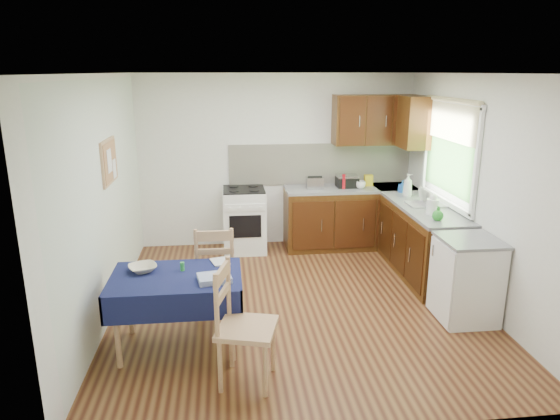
{
  "coord_description": "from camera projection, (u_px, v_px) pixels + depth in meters",
  "views": [
    {
      "loc": [
        -0.75,
        -5.08,
        2.52
      ],
      "look_at": [
        -0.17,
        0.11,
        1.06
      ],
      "focal_mm": 32.0,
      "sensor_mm": 36.0,
      "label": 1
    }
  ],
  "objects": [
    {
      "name": "floor",
      "position": [
        296.0,
        303.0,
        5.63
      ],
      "size": [
        4.2,
        4.2,
        0.0
      ],
      "primitive_type": "plane",
      "color": "#462112",
      "rests_on": "ground"
    },
    {
      "name": "ceiling",
      "position": [
        298.0,
        73.0,
        4.95
      ],
      "size": [
        4.0,
        4.2,
        0.02
      ],
      "primitive_type": "cube",
      "color": "white",
      "rests_on": "wall_back"
    },
    {
      "name": "wall_back",
      "position": [
        277.0,
        161.0,
        7.3
      ],
      "size": [
        4.0,
        0.02,
        2.5
      ],
      "primitive_type": "cube",
      "color": "white",
      "rests_on": "ground"
    },
    {
      "name": "wall_front",
      "position": [
        343.0,
        272.0,
        3.28
      ],
      "size": [
        4.0,
        0.02,
        2.5
      ],
      "primitive_type": "cube",
      "color": "white",
      "rests_on": "ground"
    },
    {
      "name": "wall_left",
      "position": [
        103.0,
        201.0,
        5.08
      ],
      "size": [
        0.02,
        4.2,
        2.5
      ],
      "primitive_type": "cube",
      "color": "silver",
      "rests_on": "ground"
    },
    {
      "name": "wall_right",
      "position": [
        476.0,
        190.0,
        5.5
      ],
      "size": [
        0.02,
        4.2,
        2.5
      ],
      "primitive_type": "cube",
      "color": "white",
      "rests_on": "ground"
    },
    {
      "name": "base_cabinets",
      "position": [
        381.0,
        229.0,
        6.86
      ],
      "size": [
        1.9,
        2.3,
        0.86
      ],
      "color": "black",
      "rests_on": "ground"
    },
    {
      "name": "worktop_back",
      "position": [
        351.0,
        188.0,
        7.22
      ],
      "size": [
        1.9,
        0.6,
        0.04
      ],
      "primitive_type": "cube",
      "color": "slate",
      "rests_on": "base_cabinets"
    },
    {
      "name": "worktop_right",
      "position": [
        425.0,
        208.0,
        6.19
      ],
      "size": [
        0.6,
        1.7,
        0.04
      ],
      "primitive_type": "cube",
      "color": "slate",
      "rests_on": "base_cabinets"
    },
    {
      "name": "worktop_corner",
      "position": [
        394.0,
        187.0,
        7.29
      ],
      "size": [
        0.6,
        0.6,
        0.04
      ],
      "primitive_type": "cube",
      "color": "slate",
      "rests_on": "base_cabinets"
    },
    {
      "name": "splashback",
      "position": [
        320.0,
        164.0,
        7.37
      ],
      "size": [
        2.7,
        0.02,
        0.6
      ],
      "primitive_type": "cube",
      "color": "#F3E7CE",
      "rests_on": "wall_back"
    },
    {
      "name": "upper_cabinets",
      "position": [
        386.0,
        120.0,
        7.01
      ],
      "size": [
        1.2,
        0.85,
        0.7
      ],
      "color": "black",
      "rests_on": "wall_back"
    },
    {
      "name": "stove",
      "position": [
        244.0,
        220.0,
        7.17
      ],
      "size": [
        0.6,
        0.61,
        0.92
      ],
      "color": "white",
      "rests_on": "ground"
    },
    {
      "name": "window",
      "position": [
        450.0,
        145.0,
        6.06
      ],
      "size": [
        0.04,
        1.48,
        1.26
      ],
      "color": "#2F5C25",
      "rests_on": "wall_right"
    },
    {
      "name": "fridge",
      "position": [
        467.0,
        279.0,
        5.16
      ],
      "size": [
        0.58,
        0.6,
        0.89
      ],
      "color": "white",
      "rests_on": "ground"
    },
    {
      "name": "corkboard",
      "position": [
        109.0,
        161.0,
        5.27
      ],
      "size": [
        0.04,
        0.62,
        0.47
      ],
      "color": "#A77B53",
      "rests_on": "wall_left"
    },
    {
      "name": "dining_table",
      "position": [
        176.0,
        286.0,
        4.58
      ],
      "size": [
        1.19,
        0.81,
        0.72
      ],
      "rotation": [
        0.0,
        0.0,
        -0.11
      ],
      "color": "#121040",
      "rests_on": "ground"
    },
    {
      "name": "chair_far",
      "position": [
        215.0,
        267.0,
        5.25
      ],
      "size": [
        0.45,
        0.45,
        1.0
      ],
      "rotation": [
        0.0,
        0.0,
        3.12
      ],
      "color": "#A77B53",
      "rests_on": "ground"
    },
    {
      "name": "chair_near",
      "position": [
        241.0,
        322.0,
        4.07
      ],
      "size": [
        0.56,
        0.56,
        1.04
      ],
      "rotation": [
        0.0,
        0.0,
        1.31
      ],
      "color": "#A77B53",
      "rests_on": "ground"
    },
    {
      "name": "toaster",
      "position": [
        315.0,
        183.0,
        7.1
      ],
      "size": [
        0.24,
        0.15,
        0.19
      ],
      "rotation": [
        0.0,
        0.0,
        -0.03
      ],
      "color": "#AEAEB2",
      "rests_on": "worktop_back"
    },
    {
      "name": "sandwich_press",
      "position": [
        347.0,
        181.0,
        7.21
      ],
      "size": [
        0.3,
        0.26,
        0.17
      ],
      "rotation": [
        0.0,
        0.0,
        0.3
      ],
      "color": "black",
      "rests_on": "worktop_back"
    },
    {
      "name": "sauce_bottle",
      "position": [
        344.0,
        182.0,
        7.09
      ],
      "size": [
        0.05,
        0.05,
        0.21
      ],
      "primitive_type": "cylinder",
      "color": "#AE0D19",
      "rests_on": "worktop_back"
    },
    {
      "name": "yellow_packet",
      "position": [
        368.0,
        180.0,
        7.29
      ],
      "size": [
        0.14,
        0.12,
        0.16
      ],
      "primitive_type": "cube",
      "rotation": [
        0.0,
        0.0,
        0.39
      ],
      "color": "gold",
      "rests_on": "worktop_back"
    },
    {
      "name": "dish_rack",
      "position": [
        426.0,
        203.0,
        6.25
      ],
      "size": [
        0.44,
        0.34,
        0.21
      ],
      "rotation": [
        0.0,
        0.0,
        -0.4
      ],
      "color": "gray",
      "rests_on": "worktop_right"
    },
    {
      "name": "kettle",
      "position": [
        433.0,
        205.0,
        5.83
      ],
      "size": [
        0.14,
        0.14,
        0.24
      ],
      "color": "white",
      "rests_on": "worktop_right"
    },
    {
      "name": "cup",
      "position": [
        361.0,
        185.0,
        7.12
      ],
      "size": [
        0.14,
        0.14,
        0.11
      ],
      "primitive_type": "imported",
      "rotation": [
        0.0,
        0.0,
        -0.05
      ],
      "color": "white",
      "rests_on": "worktop_back"
    },
    {
      "name": "soap_bottle_a",
      "position": [
        408.0,
        185.0,
        6.63
      ],
      "size": [
        0.17,
        0.17,
        0.31
      ],
      "primitive_type": "imported",
      "rotation": [
        0.0,
        0.0,
        0.76
      ],
      "color": "white",
      "rests_on": "worktop_right"
    },
    {
      "name": "soap_bottle_b",
      "position": [
        402.0,
        186.0,
        6.88
      ],
      "size": [
        0.1,
        0.1,
        0.17
      ],
      "primitive_type": "imported",
      "rotation": [
        0.0,
        0.0,
        1.98
      ],
      "color": "#1E53B1",
      "rests_on": "worktop_right"
    },
    {
      "name": "soap_bottle_c",
      "position": [
        438.0,
        213.0,
        5.59
      ],
      "size": [
        0.17,
        0.17,
        0.16
      ],
      "primitive_type": "imported",
      "rotation": [
        0.0,
        0.0,
        3.68
      ],
      "color": "green",
      "rests_on": "worktop_right"
    },
    {
      "name": "plate_bowl",
      "position": [
        143.0,
        268.0,
        4.65
      ],
      "size": [
        0.33,
        0.33,
        0.06
      ],
      "primitive_type": "imported",
      "rotation": [
        0.0,
        0.0,
        0.38
      ],
      "color": "beige",
      "rests_on": "dining_table"
    },
    {
      "name": "book",
      "position": [
        212.0,
        263.0,
        4.83
      ],
      "size": [
        0.21,
        0.25,
        0.02
      ],
      "primitive_type": "imported",
      "rotation": [
        0.0,
        0.0,
        0.28
      ],
      "color": "white",
      "rests_on": "dining_table"
    },
    {
      "name": "spice_jar",
      "position": [
        182.0,
        266.0,
        4.66
      ],
      "size": [
        0.04,
        0.04,
        0.08
      ],
      "primitive_type": "cylinder",
      "color": "green",
      "rests_on": "dining_table"
    },
    {
      "name": "tea_towel",
      "position": [
        214.0,
        278.0,
        4.43
      ],
      "size": [
        0.32,
        0.27,
        0.05
      ],
      "primitive_type": "cube",
      "rotation": [
        0.0,
        0.0,
        0.17
      ],
      "color": "#274290",
      "rests_on": "dining_table"
    }
  ]
}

